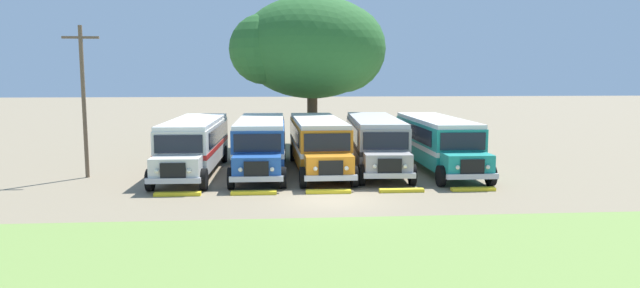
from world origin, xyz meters
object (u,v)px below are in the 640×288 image
object	(u,v)px
parked_bus_slot_3	(375,140)
parked_bus_slot_1	(261,142)
parked_bus_slot_0	(194,143)
utility_pole	(84,97)
broad_shade_tree	(314,50)
parked_bus_slot_2	(318,141)
parked_bus_slot_4	(437,141)

from	to	relation	value
parked_bus_slot_3	parked_bus_slot_1	bearing A→B (deg)	-83.74
parked_bus_slot_0	parked_bus_slot_3	distance (m)	9.91
utility_pole	parked_bus_slot_1	bearing A→B (deg)	8.69
parked_bus_slot_0	broad_shade_tree	distance (m)	13.08
parked_bus_slot_1	parked_bus_slot_2	bearing A→B (deg)	90.19
parked_bus_slot_2	utility_pole	size ratio (longest dim) A/B	1.42
parked_bus_slot_3	parked_bus_slot_4	world-z (taller)	same
parked_bus_slot_2	utility_pole	distance (m)	12.24
parked_bus_slot_2	parked_bus_slot_3	xyz separation A→B (m)	(3.23, 0.34, 0.00)
broad_shade_tree	utility_pole	distance (m)	16.63
parked_bus_slot_3	parked_bus_slot_4	xyz separation A→B (m)	(3.39, -0.48, 0.00)
parked_bus_slot_3	broad_shade_tree	world-z (taller)	broad_shade_tree
parked_bus_slot_0	parked_bus_slot_3	world-z (taller)	same
parked_bus_slot_1	utility_pole	size ratio (longest dim) A/B	1.42
parked_bus_slot_3	parked_bus_slot_0	bearing A→B (deg)	-83.94
parked_bus_slot_0	parked_bus_slot_4	world-z (taller)	same
parked_bus_slot_2	broad_shade_tree	xyz separation A→B (m)	(0.41, 9.46, 5.38)
broad_shade_tree	parked_bus_slot_0	bearing A→B (deg)	-126.43
parked_bus_slot_2	parked_bus_slot_3	bearing A→B (deg)	94.50
parked_bus_slot_1	parked_bus_slot_4	xyz separation A→B (m)	(9.73, -0.16, 0.00)
parked_bus_slot_1	parked_bus_slot_3	distance (m)	6.35
parked_bus_slot_4	parked_bus_slot_0	bearing A→B (deg)	-89.88
parked_bus_slot_3	parked_bus_slot_2	bearing A→B (deg)	-80.60
parked_bus_slot_4	broad_shade_tree	xyz separation A→B (m)	(-6.20, 9.60, 5.38)
parked_bus_slot_1	parked_bus_slot_4	bearing A→B (deg)	89.59
parked_bus_slot_3	parked_bus_slot_4	distance (m)	3.42
parked_bus_slot_0	parked_bus_slot_1	xyz separation A→B (m)	(3.55, 0.15, 0.00)
parked_bus_slot_2	parked_bus_slot_3	size ratio (longest dim) A/B	1.00
parked_bus_slot_4	utility_pole	bearing A→B (deg)	-86.17
broad_shade_tree	utility_pole	bearing A→B (deg)	-138.80
parked_bus_slot_1	parked_bus_slot_3	xyz separation A→B (m)	(6.34, 0.33, 0.00)
parked_bus_slot_4	broad_shade_tree	size ratio (longest dim) A/B	0.99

